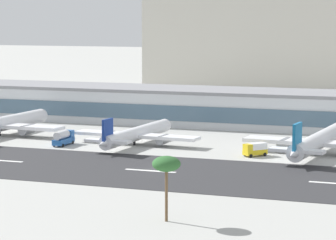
{
  "coord_description": "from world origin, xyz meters",
  "views": [
    {
      "loc": [
        64.41,
        -168.59,
        34.13
      ],
      "look_at": [
        -9.4,
        35.75,
        6.61
      ],
      "focal_mm": 87.2,
      "sensor_mm": 36.0,
      "label": 1
    }
  ],
  "objects_px": {
    "terminal_building": "(191,106)",
    "palm_tree_1": "(166,165)",
    "airliner_blue_tail_gate_2": "(317,142)",
    "airliner_navy_tail_gate_1": "(135,135)",
    "service_box_truck_0": "(255,149)",
    "service_fuel_truck_1": "(63,138)",
    "airliner_red_tail_gate_0": "(0,125)",
    "distant_hotel_block": "(254,42)"
  },
  "relations": [
    {
      "from": "service_fuel_truck_1",
      "to": "airliner_red_tail_gate_0",
      "type": "bearing_deg",
      "value": 68.98
    },
    {
      "from": "airliner_navy_tail_gate_1",
      "to": "distant_hotel_block",
      "type": "bearing_deg",
      "value": 5.29
    },
    {
      "from": "airliner_navy_tail_gate_1",
      "to": "palm_tree_1",
      "type": "distance_m",
      "value": 82.96
    },
    {
      "from": "airliner_blue_tail_gate_2",
      "to": "service_fuel_truck_1",
      "type": "relative_size",
      "value": 5.66
    },
    {
      "from": "airliner_blue_tail_gate_2",
      "to": "service_box_truck_0",
      "type": "bearing_deg",
      "value": 121.96
    },
    {
      "from": "airliner_red_tail_gate_0",
      "to": "palm_tree_1",
      "type": "distance_m",
      "value": 110.86
    },
    {
      "from": "airliner_red_tail_gate_0",
      "to": "palm_tree_1",
      "type": "xyz_separation_m",
      "value": [
        79.34,
        -77.17,
        6.4
      ]
    },
    {
      "from": "distant_hotel_block",
      "to": "airliner_red_tail_gate_0",
      "type": "distance_m",
      "value": 154.26
    },
    {
      "from": "distant_hotel_block",
      "to": "palm_tree_1",
      "type": "height_order",
      "value": "distant_hotel_block"
    },
    {
      "from": "airliner_navy_tail_gate_1",
      "to": "service_fuel_truck_1",
      "type": "height_order",
      "value": "airliner_navy_tail_gate_1"
    },
    {
      "from": "airliner_red_tail_gate_0",
      "to": "airliner_blue_tail_gate_2",
      "type": "xyz_separation_m",
      "value": [
        91.8,
        -1.97,
        -0.01
      ]
    },
    {
      "from": "service_fuel_truck_1",
      "to": "palm_tree_1",
      "type": "bearing_deg",
      "value": -141.83
    },
    {
      "from": "service_box_truck_0",
      "to": "palm_tree_1",
      "type": "distance_m",
      "value": 68.57
    },
    {
      "from": "terminal_building",
      "to": "service_fuel_truck_1",
      "type": "distance_m",
      "value": 56.91
    },
    {
      "from": "service_box_truck_0",
      "to": "distant_hotel_block",
      "type": "bearing_deg",
      "value": -125.51
    },
    {
      "from": "airliner_blue_tail_gate_2",
      "to": "service_box_truck_0",
      "type": "height_order",
      "value": "airliner_blue_tail_gate_2"
    },
    {
      "from": "terminal_building",
      "to": "airliner_blue_tail_gate_2",
      "type": "relative_size",
      "value": 3.38
    },
    {
      "from": "distant_hotel_block",
      "to": "palm_tree_1",
      "type": "xyz_separation_m",
      "value": [
        40.7,
        -225.15,
        -13.69
      ]
    },
    {
      "from": "airliner_red_tail_gate_0",
      "to": "distant_hotel_block",
      "type": "bearing_deg",
      "value": -12.39
    },
    {
      "from": "service_box_truck_0",
      "to": "palm_tree_1",
      "type": "relative_size",
      "value": 0.55
    },
    {
      "from": "distant_hotel_block",
      "to": "service_fuel_truck_1",
      "type": "bearing_deg",
      "value": -94.79
    },
    {
      "from": "terminal_building",
      "to": "airliner_red_tail_gate_0",
      "type": "relative_size",
      "value": 3.37
    },
    {
      "from": "distant_hotel_block",
      "to": "service_box_truck_0",
      "type": "relative_size",
      "value": 15.58
    },
    {
      "from": "terminal_building",
      "to": "distant_hotel_block",
      "type": "height_order",
      "value": "distant_hotel_block"
    },
    {
      "from": "service_box_truck_0",
      "to": "terminal_building",
      "type": "bearing_deg",
      "value": -106.89
    },
    {
      "from": "distant_hotel_block",
      "to": "airliner_navy_tail_gate_1",
      "type": "bearing_deg",
      "value": -88.25
    },
    {
      "from": "airliner_navy_tail_gate_1",
      "to": "palm_tree_1",
      "type": "relative_size",
      "value": 3.82
    },
    {
      "from": "airliner_navy_tail_gate_1",
      "to": "service_box_truck_0",
      "type": "xyz_separation_m",
      "value": [
        34.61,
        -6.28,
        -1.04
      ]
    },
    {
      "from": "airliner_red_tail_gate_0",
      "to": "airliner_navy_tail_gate_1",
      "type": "height_order",
      "value": "airliner_red_tail_gate_0"
    },
    {
      "from": "terminal_building",
      "to": "distant_hotel_block",
      "type": "xyz_separation_m",
      "value": [
        -5.1,
        103.79,
        17.61
      ]
    },
    {
      "from": "service_fuel_truck_1",
      "to": "palm_tree_1",
      "type": "distance_m",
      "value": 86.78
    },
    {
      "from": "airliner_blue_tail_gate_2",
      "to": "terminal_building",
      "type": "bearing_deg",
      "value": 51.15
    },
    {
      "from": "terminal_building",
      "to": "palm_tree_1",
      "type": "bearing_deg",
      "value": -73.65
    },
    {
      "from": "airliner_red_tail_gate_0",
      "to": "palm_tree_1",
      "type": "height_order",
      "value": "palm_tree_1"
    },
    {
      "from": "airliner_red_tail_gate_0",
      "to": "palm_tree_1",
      "type": "relative_size",
      "value": 4.35
    },
    {
      "from": "terminal_building",
      "to": "airliner_red_tail_gate_0",
      "type": "height_order",
      "value": "terminal_building"
    },
    {
      "from": "airliner_navy_tail_gate_1",
      "to": "airliner_blue_tail_gate_2",
      "type": "height_order",
      "value": "airliner_blue_tail_gate_2"
    },
    {
      "from": "airliner_blue_tail_gate_2",
      "to": "airliner_navy_tail_gate_1",
      "type": "bearing_deg",
      "value": 95.95
    },
    {
      "from": "airliner_red_tail_gate_0",
      "to": "service_fuel_truck_1",
      "type": "relative_size",
      "value": 5.69
    },
    {
      "from": "airliner_blue_tail_gate_2",
      "to": "service_fuel_truck_1",
      "type": "height_order",
      "value": "airliner_blue_tail_gate_2"
    },
    {
      "from": "airliner_red_tail_gate_0",
      "to": "service_fuel_truck_1",
      "type": "distance_m",
      "value": 27.22
    },
    {
      "from": "distant_hotel_block",
      "to": "airliner_blue_tail_gate_2",
      "type": "relative_size",
      "value": 1.98
    }
  ]
}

